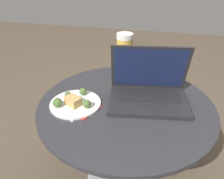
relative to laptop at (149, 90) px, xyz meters
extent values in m
plane|color=brown|center=(-0.09, -0.05, -0.55)|extent=(6.00, 6.00, 0.00)
cylinder|color=#9E9EA3|center=(-0.09, -0.05, -0.54)|extent=(0.38, 0.38, 0.01)
cylinder|color=#9E9EA3|center=(-0.09, -0.05, -0.30)|extent=(0.06, 0.06, 0.47)
cylinder|color=#2D2D33|center=(-0.09, -0.05, -0.06)|extent=(0.75, 0.75, 0.02)
cube|color=#B7332D|center=(-0.28, -0.12, -0.05)|extent=(0.20, 0.17, 0.00)
cube|color=#232326|center=(0.00, -0.03, -0.04)|extent=(0.36, 0.27, 0.02)
cube|color=black|center=(0.00, 0.00, -0.03)|extent=(0.27, 0.15, 0.00)
cube|color=#232326|center=(-0.01, 0.05, 0.08)|extent=(0.34, 0.12, 0.22)
cube|color=#19234C|center=(-0.01, 0.05, 0.08)|extent=(0.31, 0.10, 0.20)
cylinder|color=gold|center=(-0.13, 0.14, 0.06)|extent=(0.08, 0.08, 0.22)
cylinder|color=white|center=(-0.13, 0.14, 0.19)|extent=(0.08, 0.08, 0.02)
cylinder|color=white|center=(-0.29, -0.11, -0.04)|extent=(0.22, 0.22, 0.01)
cube|color=tan|center=(-0.30, -0.13, -0.02)|extent=(0.08, 0.07, 0.04)
sphere|color=#4C6B33|center=(-0.35, -0.16, -0.02)|extent=(0.04, 0.04, 0.04)
sphere|color=#4C6B33|center=(-0.23, -0.13, -0.02)|extent=(0.03, 0.03, 0.03)
sphere|color=#4C6B33|center=(-0.28, -0.04, -0.02)|extent=(0.03, 0.03, 0.03)
sphere|color=#4C6B33|center=(-0.34, -0.08, -0.03)|extent=(0.03, 0.03, 0.03)
cube|color=silver|center=(-0.30, -0.18, -0.05)|extent=(0.08, 0.11, 0.00)
cube|color=silver|center=(-0.35, -0.11, -0.05)|extent=(0.05, 0.06, 0.00)
camera|label=1|loc=(0.04, -0.82, 0.48)|focal=35.00mm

